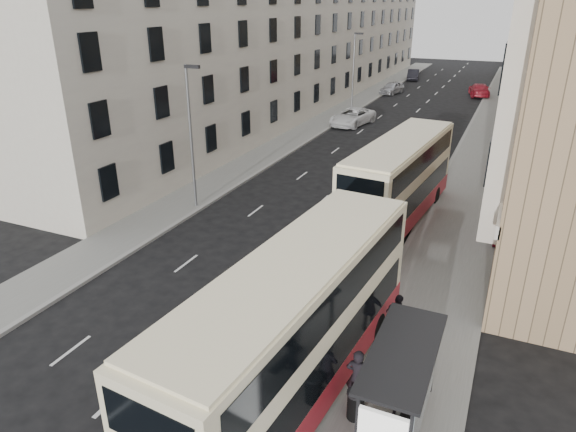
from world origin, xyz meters
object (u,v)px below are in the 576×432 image
at_px(double_decker_rear, 399,181).
at_px(car_dark, 413,75).
at_px(bus_shelter, 404,382).
at_px(litter_bin, 356,404).
at_px(street_lamp_near, 191,130).
at_px(pedestrian_mid, 408,394).
at_px(pedestrian_near, 357,377).
at_px(pedestrian_far, 398,317).
at_px(white_van, 352,117).
at_px(car_silver, 392,88).
at_px(street_lamp_far, 354,68).
at_px(double_decker_front, 296,328).
at_px(car_red, 479,90).

xyz_separation_m(double_decker_rear, car_dark, (-9.94, 53.82, -1.57)).
bearing_deg(bus_shelter, litter_bin, 166.49).
relative_size(street_lamp_near, pedestrian_mid, 4.92).
height_order(pedestrian_near, car_dark, pedestrian_near).
xyz_separation_m(pedestrian_far, car_dark, (-12.45, 64.56, -0.27)).
bearing_deg(car_dark, street_lamp_near, -100.04).
xyz_separation_m(street_lamp_near, litter_bin, (13.38, -12.08, -4.01)).
xyz_separation_m(pedestrian_far, white_van, (-11.77, 32.19, -0.24)).
height_order(pedestrian_near, pedestrian_far, pedestrian_near).
distance_m(pedestrian_mid, car_silver, 56.31).
relative_size(bus_shelter, car_silver, 0.94).
relative_size(double_decker_rear, car_dark, 2.51).
relative_size(white_van, car_silver, 1.26).
distance_m(street_lamp_near, pedestrian_mid, 18.98).
height_order(double_decker_rear, pedestrian_near, double_decker_rear).
relative_size(street_lamp_far, litter_bin, 8.74).
relative_size(pedestrian_mid, car_dark, 0.35).
bearing_deg(double_decker_front, double_decker_rear, 95.99).
relative_size(pedestrian_near, car_red, 0.35).
bearing_deg(pedestrian_mid, car_red, 67.41).
bearing_deg(pedestrian_far, street_lamp_far, -41.93).
xyz_separation_m(street_lamp_far, double_decker_front, (11.35, -41.72, -2.23)).
relative_size(street_lamp_far, white_van, 1.40).
xyz_separation_m(double_decker_rear, pedestrian_mid, (3.61, -14.28, -1.37)).
relative_size(street_lamp_near, car_red, 1.47).
height_order(double_decker_front, white_van, double_decker_front).
bearing_deg(litter_bin, white_van, 107.62).
relative_size(white_van, car_dark, 1.22).
height_order(street_lamp_near, pedestrian_near, street_lamp_near).
height_order(white_van, car_red, white_van).
height_order(litter_bin, car_red, car_red).
bearing_deg(pedestrian_mid, pedestrian_near, 157.81).
height_order(street_lamp_near, car_dark, street_lamp_near).
distance_m(litter_bin, car_silver, 56.64).
xyz_separation_m(litter_bin, car_dark, (-12.23, 68.76, 0.14)).
relative_size(litter_bin, pedestrian_far, 0.52).
distance_m(pedestrian_far, car_dark, 65.75).
distance_m(double_decker_rear, car_red, 43.12).
bearing_deg(car_dark, pedestrian_near, -88.83).
bearing_deg(pedestrian_far, white_van, -41.58).
distance_m(pedestrian_far, car_red, 53.87).
xyz_separation_m(litter_bin, white_van, (-11.55, 36.39, 0.17)).
relative_size(street_lamp_near, street_lamp_far, 1.00).
bearing_deg(white_van, double_decker_rear, -55.57).
height_order(street_lamp_near, litter_bin, street_lamp_near).
bearing_deg(car_silver, double_decker_front, -68.11).
distance_m(pedestrian_mid, car_dark, 69.44).
bearing_deg(pedestrian_near, car_dark, -78.74).
bearing_deg(street_lamp_far, bus_shelter, -70.88).
distance_m(bus_shelter, pedestrian_far, 4.78).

